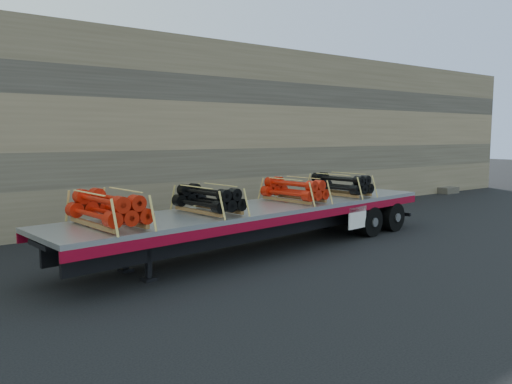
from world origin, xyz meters
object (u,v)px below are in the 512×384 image
Objects in this scene: trailer at (263,227)px; bundle_front at (108,209)px; bundle_midfront at (208,200)px; bundle_midrear at (294,190)px; bundle_rear at (340,185)px.

bundle_front is (-4.81, -0.53, 1.03)m from trailer.
bundle_midrear is (3.32, 0.37, 0.00)m from bundle_midfront.
bundle_front is 8.51m from bundle_rear.
bundle_midrear is (1.33, 0.15, 1.00)m from trailer.
bundle_midfront is (-1.99, -0.22, 0.99)m from trailer.
bundle_midrear is (6.15, 0.68, -0.03)m from bundle_front.
bundle_front is at bearing 180.00° from trailer.
trailer is at bearing 180.00° from bundle_midrear.
bundle_midfront is at bearing 180.00° from bundle_midrear.
bundle_midfront is 3.34m from bundle_midrear.
bundle_front is 2.85m from bundle_midfront.
bundle_front reaches higher than bundle_midfront.
bundle_midrear is at bearing -0.00° from bundle_front.
bundle_midfront reaches higher than trailer.
trailer is at bearing 180.00° from bundle_rear.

